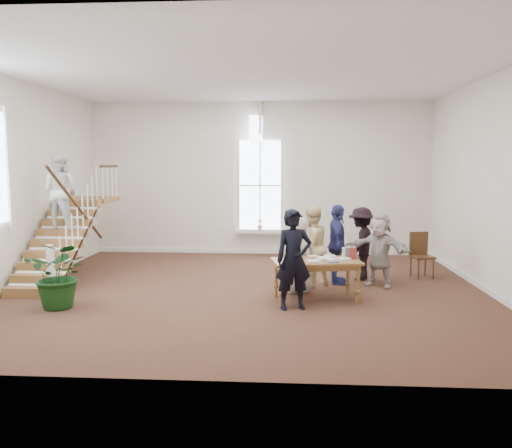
# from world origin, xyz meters

# --- Properties ---
(ground) EXTENTS (10.00, 10.00, 0.00)m
(ground) POSITION_xyz_m (0.00, 0.00, 0.00)
(ground) COLOR #43271A
(ground) RESTS_ON ground
(room_shell) EXTENTS (10.49, 10.00, 10.00)m
(room_shell) POSITION_xyz_m (-0.00, 4.39, 0.40)
(room_shell) COLOR silver
(room_shell) RESTS_ON ground
(staircase) EXTENTS (1.10, 4.10, 2.92)m
(staircase) POSITION_xyz_m (-4.34, 0.75, 1.62)
(staircase) COLOR brown
(staircase) RESTS_ON ground
(library_table) EXTENTS (1.82, 1.14, 0.86)m
(library_table) POSITION_xyz_m (1.37, -0.67, 0.71)
(library_table) COLOR brown
(library_table) RESTS_ON ground
(police_officer) EXTENTS (0.77, 0.60, 1.86)m
(police_officer) POSITION_xyz_m (0.93, -1.31, 0.93)
(police_officer) COLOR black
(police_officer) RESTS_ON ground
(elderly_woman) EXTENTS (0.91, 0.75, 1.61)m
(elderly_woman) POSITION_xyz_m (1.03, -0.06, 0.81)
(elderly_woman) COLOR beige
(elderly_woman) RESTS_ON ground
(person_yellow) EXTENTS (1.10, 1.07, 1.78)m
(person_yellow) POSITION_xyz_m (1.33, 0.44, 0.89)
(person_yellow) COLOR beige
(person_yellow) RESTS_ON ground
(woman_cluster_a) EXTENTS (0.45, 1.05, 1.79)m
(woman_cluster_a) POSITION_xyz_m (1.92, 0.73, 0.89)
(woman_cluster_a) COLOR navy
(woman_cluster_a) RESTS_ON ground
(woman_cluster_b) EXTENTS (1.03, 1.26, 1.69)m
(woman_cluster_b) POSITION_xyz_m (2.52, 1.18, 0.85)
(woman_cluster_b) COLOR black
(woman_cluster_b) RESTS_ON ground
(woman_cluster_c) EXTENTS (1.50, 1.27, 1.62)m
(woman_cluster_c) POSITION_xyz_m (2.82, 0.53, 0.81)
(woman_cluster_c) COLOR #B5ABA3
(woman_cluster_c) RESTS_ON ground
(floor_plant) EXTENTS (1.15, 1.00, 1.26)m
(floor_plant) POSITION_xyz_m (-3.40, -1.51, 0.63)
(floor_plant) COLOR #113510
(floor_plant) RESTS_ON ground
(side_chair) EXTENTS (0.56, 0.56, 1.07)m
(side_chair) POSITION_xyz_m (3.98, 1.55, 0.60)
(side_chair) COLOR #3A250F
(side_chair) RESTS_ON ground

